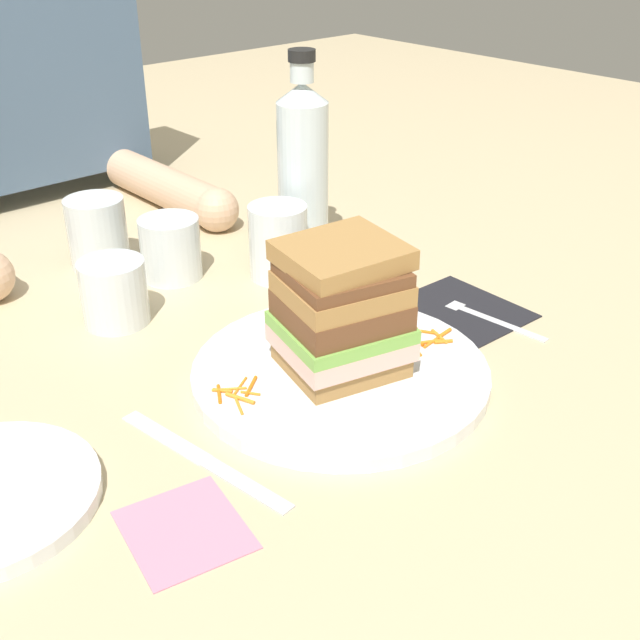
% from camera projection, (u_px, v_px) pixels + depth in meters
% --- Properties ---
extents(ground_plane, '(3.00, 3.00, 0.00)m').
position_uv_depth(ground_plane, '(325.00, 377.00, 0.79)').
color(ground_plane, '#C6B289').
extents(main_plate, '(0.29, 0.29, 0.01)m').
position_uv_depth(main_plate, '(340.00, 373.00, 0.79)').
color(main_plate, white).
rests_on(main_plate, ground_plane).
extents(sandwich, '(0.14, 0.13, 0.13)m').
position_uv_depth(sandwich, '(341.00, 310.00, 0.75)').
color(sandwich, '#A87A42').
rests_on(sandwich, main_plate).
extents(carrot_shred_0, '(0.02, 0.03, 0.00)m').
position_uv_depth(carrot_shred_0, '(219.00, 394.00, 0.74)').
color(carrot_shred_0, orange).
rests_on(carrot_shred_0, main_plate).
extents(carrot_shred_1, '(0.01, 0.02, 0.00)m').
position_uv_depth(carrot_shred_1, '(223.00, 391.00, 0.74)').
color(carrot_shred_1, orange).
rests_on(carrot_shred_1, main_plate).
extents(carrot_shred_2, '(0.02, 0.03, 0.00)m').
position_uv_depth(carrot_shred_2, '(241.00, 407.00, 0.72)').
color(carrot_shred_2, orange).
rests_on(carrot_shred_2, main_plate).
extents(carrot_shred_3, '(0.01, 0.02, 0.00)m').
position_uv_depth(carrot_shred_3, '(250.00, 393.00, 0.74)').
color(carrot_shred_3, orange).
rests_on(carrot_shred_3, main_plate).
extents(carrot_shred_4, '(0.03, 0.02, 0.00)m').
position_uv_depth(carrot_shred_4, '(229.00, 389.00, 0.75)').
color(carrot_shred_4, orange).
rests_on(carrot_shred_4, main_plate).
extents(carrot_shred_5, '(0.03, 0.02, 0.00)m').
position_uv_depth(carrot_shred_5, '(251.00, 386.00, 0.75)').
color(carrot_shred_5, orange).
rests_on(carrot_shred_5, main_plate).
extents(carrot_shred_6, '(0.03, 0.02, 0.00)m').
position_uv_depth(carrot_shred_6, '(240.00, 387.00, 0.75)').
color(carrot_shred_6, orange).
rests_on(carrot_shred_6, main_plate).
extents(carrot_shred_7, '(0.01, 0.03, 0.00)m').
position_uv_depth(carrot_shred_7, '(240.00, 398.00, 0.73)').
color(carrot_shred_7, orange).
rests_on(carrot_shred_7, main_plate).
extents(carrot_shred_8, '(0.02, 0.03, 0.00)m').
position_uv_depth(carrot_shred_8, '(416.00, 348.00, 0.81)').
color(carrot_shred_8, orange).
rests_on(carrot_shred_8, main_plate).
extents(carrot_shred_9, '(0.02, 0.01, 0.00)m').
position_uv_depth(carrot_shred_9, '(406.00, 341.00, 0.82)').
color(carrot_shred_9, orange).
rests_on(carrot_shred_9, main_plate).
extents(carrot_shred_10, '(0.02, 0.01, 0.00)m').
position_uv_depth(carrot_shred_10, '(443.00, 342.00, 0.82)').
color(carrot_shred_10, orange).
rests_on(carrot_shred_10, main_plate).
extents(carrot_shred_11, '(0.01, 0.03, 0.00)m').
position_uv_depth(carrot_shred_11, '(439.00, 336.00, 0.83)').
color(carrot_shred_11, orange).
rests_on(carrot_shred_11, main_plate).
extents(carrot_shred_12, '(0.03, 0.01, 0.00)m').
position_uv_depth(carrot_shred_12, '(432.00, 341.00, 0.82)').
color(carrot_shred_12, orange).
rests_on(carrot_shred_12, main_plate).
extents(carrot_shred_13, '(0.03, 0.02, 0.00)m').
position_uv_depth(carrot_shred_13, '(429.00, 342.00, 0.82)').
color(carrot_shred_13, orange).
rests_on(carrot_shred_13, main_plate).
extents(carrot_shred_14, '(0.02, 0.01, 0.00)m').
position_uv_depth(carrot_shred_14, '(444.00, 333.00, 0.84)').
color(carrot_shred_14, orange).
rests_on(carrot_shred_14, main_plate).
extents(carrot_shred_15, '(0.01, 0.02, 0.00)m').
position_uv_depth(carrot_shred_15, '(417.00, 340.00, 0.83)').
color(carrot_shred_15, orange).
rests_on(carrot_shred_15, main_plate).
extents(carrot_shred_16, '(0.01, 0.02, 0.00)m').
position_uv_depth(carrot_shred_16, '(428.00, 332.00, 0.84)').
color(carrot_shred_16, orange).
rests_on(carrot_shred_16, main_plate).
extents(carrot_shred_17, '(0.03, 0.02, 0.00)m').
position_uv_depth(carrot_shred_17, '(416.00, 336.00, 0.83)').
color(carrot_shred_17, orange).
rests_on(carrot_shred_17, main_plate).
extents(napkin_dark, '(0.12, 0.14, 0.00)m').
position_uv_depth(napkin_dark, '(461.00, 308.00, 0.92)').
color(napkin_dark, black).
rests_on(napkin_dark, ground_plane).
extents(fork, '(0.03, 0.17, 0.00)m').
position_uv_depth(fork, '(478.00, 312.00, 0.91)').
color(fork, silver).
rests_on(fork, napkin_dark).
extents(knife, '(0.04, 0.20, 0.00)m').
position_uv_depth(knife, '(207.00, 461.00, 0.68)').
color(knife, silver).
rests_on(knife, ground_plane).
extents(juice_glass, '(0.07, 0.07, 0.09)m').
position_uv_depth(juice_glass, '(278.00, 244.00, 0.98)').
color(juice_glass, white).
rests_on(juice_glass, ground_plane).
extents(water_bottle, '(0.06, 0.06, 0.26)m').
position_uv_depth(water_bottle, '(303.00, 168.00, 1.01)').
color(water_bottle, silver).
rests_on(water_bottle, ground_plane).
extents(empty_tumbler_0, '(0.07, 0.07, 0.07)m').
position_uv_depth(empty_tumbler_0, '(114.00, 292.00, 0.88)').
color(empty_tumbler_0, silver).
rests_on(empty_tumbler_0, ground_plane).
extents(empty_tumbler_1, '(0.07, 0.07, 0.09)m').
position_uv_depth(empty_tumbler_1, '(98.00, 233.00, 1.01)').
color(empty_tumbler_1, silver).
rests_on(empty_tumbler_1, ground_plane).
extents(empty_tumbler_2, '(0.07, 0.07, 0.08)m').
position_uv_depth(empty_tumbler_2, '(171.00, 248.00, 0.98)').
color(empty_tumbler_2, silver).
rests_on(empty_tumbler_2, ground_plane).
extents(napkin_pink, '(0.10, 0.11, 0.00)m').
position_uv_depth(napkin_pink, '(184.00, 529.00, 0.60)').
color(napkin_pink, pink).
rests_on(napkin_pink, ground_plane).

